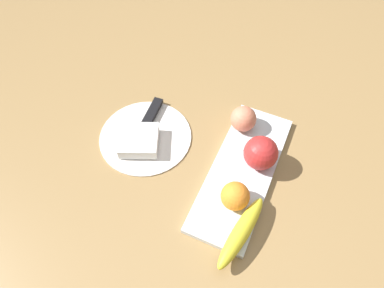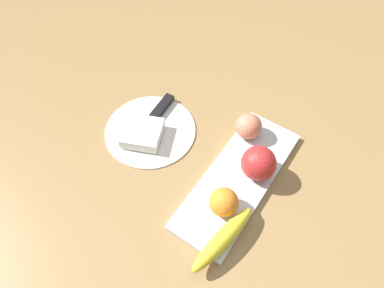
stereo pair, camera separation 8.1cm
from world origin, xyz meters
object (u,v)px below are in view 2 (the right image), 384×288
(peach, at_px, (249,126))
(dinner_plate, at_px, (150,130))
(orange_near_apple, at_px, (222,201))
(banana, at_px, (223,239))
(knife, at_px, (159,111))
(fruit_tray, at_px, (238,179))
(apple, at_px, (259,163))
(folded_napkin, at_px, (142,133))

(peach, relative_size, dinner_plate, 0.28)
(peach, distance_m, dinner_plate, 0.25)
(orange_near_apple, distance_m, peach, 0.21)
(banana, distance_m, orange_near_apple, 0.08)
(peach, distance_m, knife, 0.24)
(fruit_tray, xyz_separation_m, peach, (-0.12, -0.04, 0.04))
(apple, xyz_separation_m, folded_napkin, (0.06, -0.28, -0.03))
(folded_napkin, bearing_deg, fruit_tray, 96.42)
(fruit_tray, bearing_deg, dinner_plate, -90.00)
(dinner_plate, bearing_deg, orange_near_apple, 72.04)
(apple, relative_size, folded_napkin, 0.86)
(folded_napkin, relative_size, knife, 0.50)
(banana, bearing_deg, orange_near_apple, 42.17)
(fruit_tray, bearing_deg, apple, 143.09)
(dinner_plate, relative_size, folded_napkin, 2.51)
(fruit_tray, height_order, apple, apple)
(orange_near_apple, bearing_deg, peach, -166.11)
(peach, bearing_deg, folded_napkin, -55.24)
(folded_napkin, height_order, knife, folded_napkin)
(orange_near_apple, distance_m, dinner_plate, 0.28)
(banana, relative_size, knife, 0.98)
(fruit_tray, xyz_separation_m, orange_near_apple, (0.09, 0.01, 0.04))
(apple, height_order, knife, apple)
(folded_napkin, bearing_deg, peach, 124.76)
(banana, relative_size, dinner_plate, 0.77)
(fruit_tray, height_order, peach, peach)
(dinner_plate, distance_m, knife, 0.06)
(dinner_plate, xyz_separation_m, folded_napkin, (0.03, 0.00, 0.02))
(dinner_plate, bearing_deg, peach, 119.18)
(banana, xyz_separation_m, folded_napkin, (-0.12, -0.30, -0.01))
(banana, height_order, orange_near_apple, orange_near_apple)
(knife, bearing_deg, peach, 100.55)
(banana, xyz_separation_m, orange_near_apple, (-0.06, -0.04, 0.01))
(orange_near_apple, bearing_deg, apple, 170.83)
(banana, distance_m, knife, 0.38)
(fruit_tray, bearing_deg, banana, 17.87)
(fruit_tray, relative_size, peach, 5.91)
(fruit_tray, relative_size, orange_near_apple, 6.04)
(banana, bearing_deg, peach, 28.22)
(apple, height_order, peach, apple)
(fruit_tray, height_order, orange_near_apple, orange_near_apple)
(orange_near_apple, relative_size, folded_napkin, 0.68)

